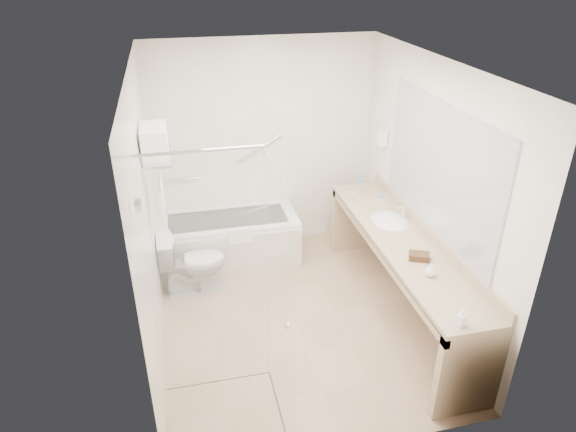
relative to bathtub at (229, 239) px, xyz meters
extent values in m
plane|color=tan|center=(0.50, -1.24, -0.28)|extent=(3.20, 3.20, 0.00)
cube|color=white|center=(0.50, -1.24, 2.22)|extent=(2.60, 3.20, 0.10)
cube|color=white|center=(0.50, 0.36, 0.97)|extent=(2.60, 0.10, 2.50)
cube|color=white|center=(0.50, -2.84, 0.97)|extent=(2.60, 0.10, 2.50)
cube|color=white|center=(-0.80, -1.24, 0.97)|extent=(0.10, 3.20, 2.50)
cube|color=white|center=(1.80, -1.24, 0.97)|extent=(0.10, 3.20, 2.50)
cube|color=white|center=(0.00, 0.01, 0.00)|extent=(1.60, 0.70, 0.55)
cube|color=white|center=(0.00, -0.35, -0.03)|extent=(1.60, 0.02, 0.50)
cube|color=white|center=(0.10, -0.34, 0.22)|extent=(0.28, 0.06, 0.18)
cylinder|color=silver|center=(-0.45, 0.32, 0.67)|extent=(0.40, 0.03, 0.03)
cylinder|color=silver|center=(0.45, 0.32, 0.97)|extent=(0.53, 0.03, 0.33)
cube|color=silver|center=(-0.35, -1.94, 0.77)|extent=(0.90, 0.01, 2.10)
cube|color=silver|center=(0.10, -2.39, 0.77)|extent=(0.02, 0.90, 2.10)
cylinder|color=silver|center=(-0.35, -1.94, 1.82)|extent=(0.90, 0.02, 0.02)
sphere|color=silver|center=(0.13, -2.54, 0.72)|extent=(0.05, 0.05, 0.05)
cylinder|color=silver|center=(-0.75, -2.39, 1.67)|extent=(0.04, 0.10, 0.10)
cube|color=silver|center=(-0.67, -0.89, 1.42)|extent=(0.24, 0.55, 0.02)
cylinder|color=silver|center=(-0.67, -0.89, 1.20)|extent=(0.02, 0.55, 0.02)
cube|color=white|center=(-0.67, -0.89, 1.04)|extent=(0.03, 0.42, 0.32)
cube|color=white|center=(-0.67, -0.89, 1.48)|extent=(0.22, 0.40, 0.08)
cube|color=white|center=(-0.67, -0.89, 1.57)|extent=(0.22, 0.40, 0.08)
cube|color=white|center=(-0.67, -0.89, 1.65)|extent=(0.22, 0.40, 0.08)
cube|color=tan|center=(1.52, -1.39, 0.55)|extent=(0.55, 2.70, 0.05)
cube|color=tan|center=(1.78, -1.39, 0.62)|extent=(0.03, 2.70, 0.10)
cube|color=tan|center=(1.27, -1.39, 0.49)|extent=(0.04, 2.70, 0.08)
cube|color=tan|center=(1.52, -2.70, 0.12)|extent=(0.55, 0.08, 0.80)
cube|color=tan|center=(1.52, -0.08, 0.12)|extent=(0.55, 0.08, 0.80)
ellipsoid|color=white|center=(1.55, -0.99, 0.54)|extent=(0.40, 0.52, 0.14)
cylinder|color=silver|center=(1.70, -0.99, 0.65)|extent=(0.03, 0.03, 0.14)
cube|color=#A9ADB5|center=(1.79, -1.39, 1.27)|extent=(0.02, 2.00, 1.20)
cube|color=white|center=(1.75, -0.19, 1.17)|extent=(0.08, 0.10, 0.18)
imported|color=white|center=(-0.45, -0.54, 0.07)|extent=(0.72, 0.42, 0.69)
cube|color=#4D321B|center=(1.52, -1.73, 0.60)|extent=(0.21, 0.18, 0.06)
imported|color=white|center=(1.41, -2.64, 0.61)|extent=(0.10, 0.15, 0.06)
imported|color=white|center=(1.49, -2.00, 0.62)|extent=(0.10, 0.12, 0.09)
cylinder|color=silver|center=(1.51, -0.21, 0.65)|extent=(0.05, 0.05, 0.15)
cylinder|color=blue|center=(1.51, -0.21, 0.73)|extent=(0.03, 0.03, 0.02)
cylinder|color=silver|center=(1.47, -0.32, 0.65)|extent=(0.05, 0.05, 0.15)
cylinder|color=blue|center=(1.47, -0.32, 0.73)|extent=(0.03, 0.03, 0.02)
cylinder|color=silver|center=(1.51, -0.82, 0.67)|extent=(0.07, 0.07, 0.18)
cylinder|color=blue|center=(1.51, -0.82, 0.77)|extent=(0.03, 0.03, 0.03)
cylinder|color=silver|center=(1.52, -0.31, 0.61)|extent=(0.07, 0.07, 0.08)
cylinder|color=silver|center=(1.35, -0.40, 0.61)|extent=(0.07, 0.07, 0.08)
camera|label=1|loc=(-0.49, -5.26, 3.03)|focal=32.00mm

